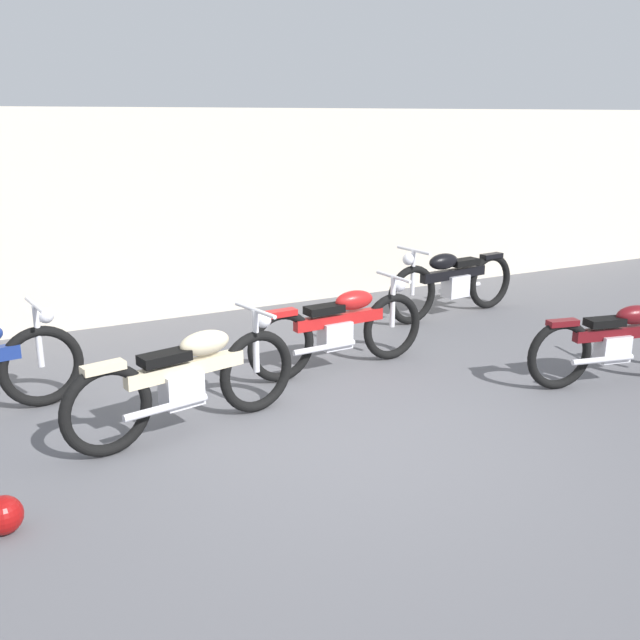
{
  "coord_description": "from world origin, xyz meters",
  "views": [
    {
      "loc": [
        -2.81,
        -4.82,
        2.64
      ],
      "look_at": [
        0.59,
        1.7,
        0.55
      ],
      "focal_mm": 40.24,
      "sensor_mm": 36.0,
      "label": 1
    }
  ],
  "objects_px": {
    "motorcycle_black": "(452,281)",
    "motorcycle_maroon": "(619,342)",
    "helmet": "(3,515)",
    "motorcycle_red": "(341,328)",
    "motorcycle_cream": "(189,379)"
  },
  "relations": [
    {
      "from": "motorcycle_red",
      "to": "motorcycle_cream",
      "type": "height_order",
      "value": "motorcycle_cream"
    },
    {
      "from": "motorcycle_cream",
      "to": "motorcycle_black",
      "type": "bearing_deg",
      "value": 13.27
    },
    {
      "from": "motorcycle_red",
      "to": "helmet",
      "type": "bearing_deg",
      "value": -156.61
    },
    {
      "from": "motorcycle_maroon",
      "to": "motorcycle_cream",
      "type": "distance_m",
      "value": 4.33
    },
    {
      "from": "motorcycle_black",
      "to": "motorcycle_maroon",
      "type": "xyz_separation_m",
      "value": [
        -0.08,
        -2.85,
        -0.04
      ]
    },
    {
      "from": "motorcycle_black",
      "to": "motorcycle_cream",
      "type": "bearing_deg",
      "value": 18.24
    },
    {
      "from": "motorcycle_black",
      "to": "motorcycle_red",
      "type": "relative_size",
      "value": 1.03
    },
    {
      "from": "motorcycle_red",
      "to": "motorcycle_cream",
      "type": "xyz_separation_m",
      "value": [
        -1.93,
        -0.78,
        0.01
      ]
    },
    {
      "from": "helmet",
      "to": "motorcycle_black",
      "type": "xyz_separation_m",
      "value": [
        5.9,
        2.95,
        0.35
      ]
    },
    {
      "from": "motorcycle_red",
      "to": "motorcycle_maroon",
      "type": "relative_size",
      "value": 1.07
    },
    {
      "from": "motorcycle_black",
      "to": "motorcycle_cream",
      "type": "height_order",
      "value": "motorcycle_black"
    },
    {
      "from": "helmet",
      "to": "motorcycle_maroon",
      "type": "distance_m",
      "value": 5.83
    },
    {
      "from": "motorcycle_red",
      "to": "motorcycle_cream",
      "type": "bearing_deg",
      "value": -161.1
    },
    {
      "from": "helmet",
      "to": "motorcycle_black",
      "type": "distance_m",
      "value": 6.6
    },
    {
      "from": "helmet",
      "to": "motorcycle_red",
      "type": "xyz_separation_m",
      "value": [
        3.5,
        1.75,
        0.34
      ]
    }
  ]
}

